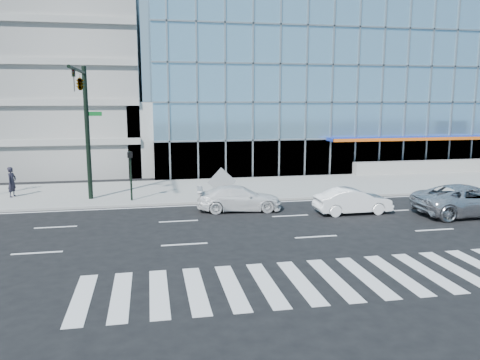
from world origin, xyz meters
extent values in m
plane|color=black|center=(0.00, 0.00, 0.00)|extent=(160.00, 160.00, 0.00)
cube|color=gray|center=(0.00, 8.00, 0.07)|extent=(120.00, 8.00, 0.15)
cube|color=#80B5D6|center=(14.00, 26.00, 7.50)|extent=(42.00, 26.00, 15.00)
cube|color=gray|center=(-20.00, 26.00, 10.00)|extent=(24.00, 24.00, 20.00)
cube|color=gray|center=(-6.00, 18.00, 3.00)|extent=(6.00, 8.00, 6.00)
cylinder|color=black|center=(-11.00, 6.00, 4.15)|extent=(0.28, 0.28, 8.00)
cylinder|color=black|center=(-11.00, 3.20, 7.75)|extent=(0.18, 5.60, 0.18)
imported|color=black|center=(-11.00, 1.80, 7.15)|extent=(0.18, 0.22, 1.10)
imported|color=black|center=(-11.00, 4.00, 7.15)|extent=(0.48, 2.24, 0.90)
cube|color=#0C591E|center=(-10.55, 6.00, 5.35)|extent=(0.90, 0.05, 0.25)
cylinder|color=black|center=(-8.50, 5.00, 1.65)|extent=(0.12, 0.12, 3.00)
cube|color=black|center=(-8.50, 4.85, 2.95)|extent=(0.30, 0.25, 0.35)
imported|color=silver|center=(9.54, -1.68, 0.83)|extent=(5.96, 2.78, 1.65)
imported|color=white|center=(-2.46, 1.80, 0.69)|extent=(4.92, 2.36, 1.38)
imported|color=white|center=(3.54, -0.09, 0.69)|extent=(4.22, 1.50, 1.39)
imported|color=black|center=(-15.89, 7.51, 1.10)|extent=(0.67, 0.81, 1.90)
cube|color=#A9A9A9|center=(-2.92, 5.21, 1.07)|extent=(1.84, 0.12, 1.84)
camera|label=1|loc=(-7.36, -23.55, 6.16)|focal=35.00mm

